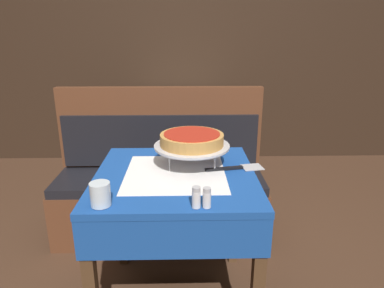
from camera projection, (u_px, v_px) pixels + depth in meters
dining_table_front at (176, 196)px, 1.63m from camera, size 0.75×0.75×0.74m
dining_table_rear at (181, 112)px, 3.23m from camera, size 0.76×0.76×0.75m
booth_bench at (161, 192)px, 2.39m from camera, size 1.42×0.46×1.01m
back_wall_panel at (180, 49)px, 3.59m from camera, size 6.00×0.04×2.40m
pizza_pan_stand at (192, 147)px, 1.65m from camera, size 0.37×0.37×0.11m
deep_dish_pizza at (192, 139)px, 1.64m from camera, size 0.31×0.31×0.06m
pizza_server at (236, 168)px, 1.65m from camera, size 0.29×0.10×0.01m
water_glass_near at (100, 194)px, 1.29m from camera, size 0.08×0.08×0.09m
salt_shaker at (196, 197)px, 1.27m from camera, size 0.03×0.03×0.08m
pepper_shaker at (207, 198)px, 1.27m from camera, size 0.03×0.03×0.08m
condiment_caddy at (168, 100)px, 3.11m from camera, size 0.14×0.14×0.15m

